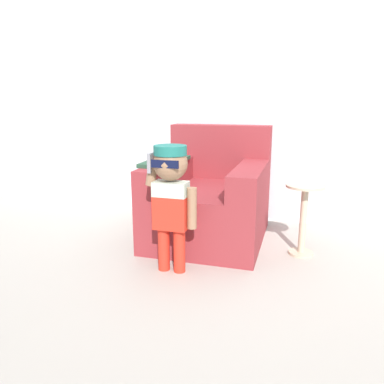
{
  "coord_description": "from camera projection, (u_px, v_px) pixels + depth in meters",
  "views": [
    {
      "loc": [
        0.7,
        -2.76,
        1.15
      ],
      "look_at": [
        -0.07,
        -0.16,
        0.49
      ],
      "focal_mm": 35.0,
      "sensor_mm": 36.0,
      "label": 1
    }
  ],
  "objects": [
    {
      "name": "person_child",
      "position": [
        171.0,
        189.0,
        2.47
      ],
      "size": [
        0.36,
        0.27,
        0.87
      ],
      "color": "red",
      "rests_on": "ground_plane"
    },
    {
      "name": "wall_back",
      "position": [
        230.0,
        84.0,
        3.53
      ],
      "size": [
        10.0,
        0.05,
        2.6
      ],
      "color": "silver",
      "rests_on": "ground_plane"
    },
    {
      "name": "side_table",
      "position": [
        304.0,
        213.0,
        2.81
      ],
      "size": [
        0.28,
        0.28,
        0.55
      ],
      "color": "beige",
      "rests_on": "ground_plane"
    },
    {
      "name": "armchair",
      "position": [
        210.0,
        199.0,
        3.17
      ],
      "size": [
        0.93,
        1.04,
        0.94
      ],
      "color": "maroon",
      "rests_on": "ground_plane"
    },
    {
      "name": "ground_plane",
      "position": [
        206.0,
        246.0,
        3.04
      ],
      "size": [
        10.0,
        10.0,
        0.0
      ],
      "primitive_type": "plane",
      "color": "#ADA89E"
    }
  ]
}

